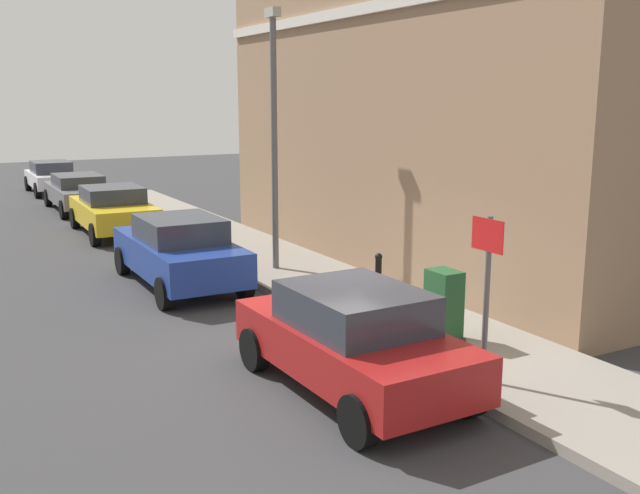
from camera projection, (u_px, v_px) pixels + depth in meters
ground at (333, 356)px, 11.34m from camera, size 80.00×80.00×0.00m
sidewalk at (277, 264)px, 17.37m from camera, size 2.57×30.00×0.15m
corner_building at (481, 58)px, 17.54m from camera, size 7.32×13.22×9.85m
car_red at (353, 338)px, 9.84m from camera, size 1.92×3.95×1.48m
car_blue at (179, 250)px, 15.45m from camera, size 1.89×4.35×1.52m
car_yellow at (113, 210)px, 21.39m from camera, size 2.02×4.27×1.42m
car_grey at (78, 191)px, 25.88m from camera, size 1.87×4.46×1.31m
car_white at (52, 176)px, 30.71m from camera, size 1.80×3.93×1.36m
utility_cabinet at (443, 308)px, 11.56m from camera, size 0.46×0.61×1.15m
bollard_near_cabinet at (378, 279)px, 13.33m from camera, size 0.14×0.14×1.04m
street_sign at (487, 274)px, 9.66m from camera, size 0.08×0.60×2.30m
lamppost at (274, 129)px, 15.98m from camera, size 0.20×0.44×5.72m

